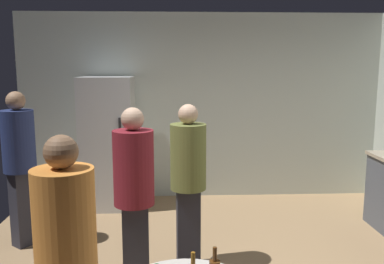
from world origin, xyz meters
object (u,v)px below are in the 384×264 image
Objects in this scene: person_in_orange_shirt at (66,252)px; person_in_olive_shirt at (188,174)px; refrigerator at (108,143)px; person_in_maroon_shirt at (134,187)px; person_in_navy_shirt at (19,157)px.

person_in_orange_shirt is 1.77m from person_in_olive_shirt.
person_in_olive_shirt is (1.04, -1.81, 0.03)m from refrigerator.
person_in_orange_shirt is at bearing -29.21° from person_in_olive_shirt.
person_in_olive_shirt is 0.99× the size of person_in_maroon_shirt.
person_in_orange_shirt is 0.99× the size of person_in_olive_shirt.
person_in_olive_shirt is 0.95× the size of person_in_navy_shirt.
refrigerator is 1.45m from person_in_navy_shirt.
refrigerator is 2.09m from person_in_olive_shirt.
person_in_olive_shirt is at bearing 108.18° from person_in_orange_shirt.
person_in_navy_shirt is (-1.78, 0.57, 0.06)m from person_in_olive_shirt.
person_in_maroon_shirt reaches higher than person_in_olive_shirt.
person_in_navy_shirt is at bearing -120.90° from refrigerator.
refrigerator is 2.33m from person_in_maroon_shirt.
person_in_orange_shirt is at bearing -20.50° from person_in_maroon_shirt.
person_in_orange_shirt is 0.98× the size of person_in_maroon_shirt.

